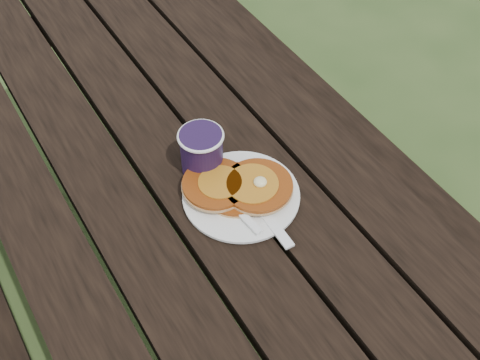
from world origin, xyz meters
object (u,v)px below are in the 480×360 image
picnic_table (173,242)px  coffee_cup (202,150)px  pancake_stack (238,186)px  plate (241,196)px

picnic_table → coffee_cup: (0.04, -0.12, 0.44)m
picnic_table → coffee_cup: size_ratio=17.93×
picnic_table → pancake_stack: pancake_stack is taller
plate → coffee_cup: 0.12m
plate → coffee_cup: bearing=104.0°
picnic_table → pancake_stack: size_ratio=8.71×
plate → pancake_stack: (-0.00, 0.01, 0.02)m
picnic_table → pancake_stack: bearing=-72.0°
pancake_stack → picnic_table: bearing=108.0°
picnic_table → plate: bearing=-72.7°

